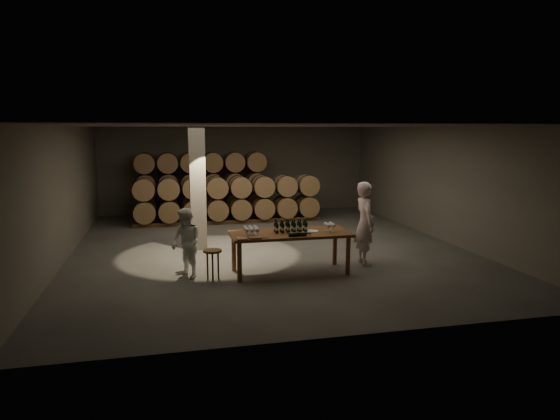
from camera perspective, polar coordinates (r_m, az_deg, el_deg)
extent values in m
plane|color=#4A4846|center=(13.41, -1.44, -4.22)|extent=(12.00, 12.00, 0.00)
plane|color=#605E59|center=(13.05, -1.50, 9.58)|extent=(12.00, 12.00, 0.00)
plane|color=#666058|center=(19.03, -5.07, 4.61)|extent=(10.00, 0.00, 10.00)
plane|color=#666058|center=(7.42, 7.78, -2.66)|extent=(10.00, 0.00, 10.00)
plane|color=#666058|center=(13.10, -23.45, 1.81)|extent=(0.00, 12.00, 12.00)
plane|color=#666058|center=(14.95, 17.70, 2.96)|extent=(0.00, 12.00, 12.00)
cube|color=gray|center=(13.10, -9.39, 2.45)|extent=(0.40, 0.40, 3.20)
cylinder|color=brown|center=(10.32, -4.65, -5.97)|extent=(0.10, 0.10, 0.84)
cylinder|color=brown|center=(10.89, 7.78, -5.20)|extent=(0.10, 0.10, 0.84)
cylinder|color=brown|center=(11.14, -5.30, -4.83)|extent=(0.10, 0.10, 0.84)
cylinder|color=brown|center=(11.68, 6.29, -4.19)|extent=(0.10, 0.10, 0.84)
cube|color=brown|center=(10.84, 1.17, -2.74)|extent=(2.60, 1.10, 0.06)
cube|color=brown|center=(17.99, -8.78, -0.67)|extent=(4.70, 0.10, 0.12)
cube|color=brown|center=(18.58, -8.92, -0.36)|extent=(4.70, 0.10, 0.12)
cylinder|color=#9E6E47|center=(18.20, -15.02, 0.54)|extent=(0.70, 0.95, 0.70)
cylinder|color=black|center=(17.94, -15.05, 0.42)|extent=(0.73, 0.04, 0.73)
cylinder|color=black|center=(18.45, -14.99, 0.66)|extent=(0.73, 0.04, 0.73)
cylinder|color=#9E6E47|center=(18.18, -12.56, 0.63)|extent=(0.70, 0.95, 0.70)
cylinder|color=black|center=(17.92, -12.56, 0.51)|extent=(0.73, 0.04, 0.73)
cylinder|color=black|center=(18.44, -12.57, 0.75)|extent=(0.73, 0.04, 0.73)
cylinder|color=#9E6E47|center=(18.20, -10.11, 0.71)|extent=(0.70, 0.95, 0.70)
cylinder|color=black|center=(17.94, -10.07, 0.60)|extent=(0.73, 0.04, 0.73)
cylinder|color=black|center=(18.46, -10.15, 0.83)|extent=(0.73, 0.04, 0.73)
cylinder|color=#9E6E47|center=(18.25, -7.66, 0.80)|extent=(0.70, 0.95, 0.70)
cylinder|color=black|center=(18.00, -7.59, 0.68)|extent=(0.73, 0.04, 0.73)
cylinder|color=black|center=(18.51, -7.74, 0.92)|extent=(0.73, 0.04, 0.73)
cylinder|color=#9E6E47|center=(18.34, -5.24, 0.88)|extent=(0.70, 0.95, 0.70)
cylinder|color=black|center=(18.09, -5.13, 0.77)|extent=(0.73, 0.04, 0.73)
cylinder|color=black|center=(18.60, -5.35, 1.00)|extent=(0.73, 0.04, 0.73)
cylinder|color=#9E6E47|center=(18.46, -2.84, 0.96)|extent=(0.70, 0.95, 0.70)
cylinder|color=black|center=(18.21, -2.69, 0.85)|extent=(0.73, 0.04, 0.73)
cylinder|color=black|center=(18.71, -2.98, 1.08)|extent=(0.73, 0.04, 0.73)
cylinder|color=#9E6E47|center=(18.10, -15.12, 2.85)|extent=(0.70, 0.95, 0.70)
cylinder|color=black|center=(17.84, -15.15, 2.77)|extent=(0.73, 0.04, 0.73)
cylinder|color=black|center=(18.36, -15.09, 2.94)|extent=(0.73, 0.04, 0.73)
cylinder|color=#9E6E47|center=(18.09, -12.65, 2.95)|extent=(0.70, 0.95, 0.70)
cylinder|color=black|center=(17.83, -12.64, 2.86)|extent=(0.73, 0.04, 0.73)
cylinder|color=black|center=(18.35, -12.65, 3.03)|extent=(0.73, 0.04, 0.73)
cylinder|color=#9E6E47|center=(18.11, -10.18, 3.03)|extent=(0.70, 0.95, 0.70)
cylinder|color=black|center=(17.85, -10.13, 2.94)|extent=(0.73, 0.04, 0.73)
cylinder|color=black|center=(18.37, -10.22, 3.12)|extent=(0.73, 0.04, 0.73)
cylinder|color=#9E6E47|center=(18.16, -7.71, 3.11)|extent=(0.70, 0.95, 0.70)
cylinder|color=black|center=(17.90, -7.64, 3.02)|extent=(0.73, 0.04, 0.73)
cylinder|color=black|center=(18.42, -7.79, 3.19)|extent=(0.73, 0.04, 0.73)
cylinder|color=#9E6E47|center=(18.25, -5.27, 3.18)|extent=(0.70, 0.95, 0.70)
cylinder|color=black|center=(17.99, -5.16, 3.10)|extent=(0.73, 0.04, 0.73)
cylinder|color=black|center=(18.50, -5.38, 3.27)|extent=(0.73, 0.04, 0.73)
cylinder|color=#9E6E47|center=(18.37, -2.86, 3.25)|extent=(0.70, 0.95, 0.70)
cylinder|color=black|center=(18.11, -2.71, 3.17)|extent=(0.73, 0.04, 0.73)
cylinder|color=black|center=(18.62, -3.00, 3.33)|extent=(0.73, 0.04, 0.73)
cylinder|color=#9E6E47|center=(18.04, -15.22, 5.19)|extent=(0.70, 0.95, 0.70)
cylinder|color=black|center=(17.78, -15.25, 5.14)|extent=(0.73, 0.04, 0.73)
cylinder|color=black|center=(18.30, -15.19, 5.24)|extent=(0.73, 0.04, 0.73)
cylinder|color=#9E6E47|center=(18.03, -12.73, 5.28)|extent=(0.70, 0.95, 0.70)
cylinder|color=black|center=(17.77, -12.72, 5.23)|extent=(0.73, 0.04, 0.73)
cylinder|color=black|center=(18.29, -12.73, 5.34)|extent=(0.73, 0.04, 0.73)
cylinder|color=#9E6E47|center=(18.05, -10.24, 5.37)|extent=(0.70, 0.95, 0.70)
cylinder|color=black|center=(17.79, -10.20, 5.31)|extent=(0.73, 0.04, 0.73)
cylinder|color=black|center=(18.30, -10.28, 5.42)|extent=(0.73, 0.04, 0.73)
cylinder|color=#9E6E47|center=(18.10, -7.77, 5.44)|extent=(0.70, 0.95, 0.70)
cylinder|color=black|center=(17.84, -7.69, 5.39)|extent=(0.73, 0.04, 0.73)
cylinder|color=black|center=(18.36, -7.84, 5.49)|extent=(0.73, 0.04, 0.73)
cylinder|color=#9E6E47|center=(18.19, -5.31, 5.50)|extent=(0.70, 0.95, 0.70)
cylinder|color=black|center=(17.93, -5.20, 5.45)|extent=(0.73, 0.04, 0.73)
cylinder|color=black|center=(18.44, -5.41, 5.55)|extent=(0.73, 0.04, 0.73)
cylinder|color=#9E6E47|center=(18.31, -2.88, 5.55)|extent=(0.70, 0.95, 0.70)
cylinder|color=black|center=(18.05, -2.73, 5.50)|extent=(0.73, 0.04, 0.73)
cylinder|color=black|center=(18.56, -3.02, 5.60)|extent=(0.73, 0.04, 0.73)
cube|color=brown|center=(16.69, -5.76, -1.38)|extent=(6.26, 0.10, 0.12)
cube|color=brown|center=(17.28, -6.01, -1.02)|extent=(6.26, 0.10, 0.12)
cylinder|color=#9E6E47|center=(16.81, -15.18, -0.16)|extent=(0.70, 0.95, 0.70)
cylinder|color=black|center=(16.56, -15.21, -0.30)|extent=(0.73, 0.04, 0.73)
cylinder|color=black|center=(17.07, -15.15, -0.02)|extent=(0.73, 0.04, 0.73)
cylinder|color=#9E6E47|center=(16.80, -12.52, -0.07)|extent=(0.70, 0.95, 0.70)
cylinder|color=black|center=(16.54, -12.51, -0.21)|extent=(0.73, 0.04, 0.73)
cylinder|color=black|center=(17.05, -12.53, 0.07)|extent=(0.73, 0.04, 0.73)
cylinder|color=#9E6E47|center=(16.82, -9.87, 0.03)|extent=(0.70, 0.95, 0.70)
cylinder|color=black|center=(16.56, -9.82, -0.11)|extent=(0.73, 0.04, 0.73)
cylinder|color=black|center=(17.08, -9.91, 0.16)|extent=(0.73, 0.04, 0.73)
cylinder|color=#9E6E47|center=(16.88, -7.22, 0.12)|extent=(0.70, 0.95, 0.70)
cylinder|color=black|center=(16.62, -7.13, -0.01)|extent=(0.73, 0.04, 0.73)
cylinder|color=black|center=(17.13, -7.31, 0.26)|extent=(0.73, 0.04, 0.73)
cylinder|color=#9E6E47|center=(16.97, -4.60, 0.22)|extent=(0.70, 0.95, 0.70)
cylinder|color=black|center=(16.72, -4.47, 0.08)|extent=(0.73, 0.04, 0.73)
cylinder|color=black|center=(17.22, -4.73, 0.35)|extent=(0.73, 0.04, 0.73)
cylinder|color=#9E6E47|center=(17.10, -2.01, 0.31)|extent=(0.70, 0.95, 0.70)
cylinder|color=black|center=(16.85, -1.85, 0.18)|extent=(0.73, 0.04, 0.73)
cylinder|color=black|center=(17.35, -2.18, 0.44)|extent=(0.73, 0.04, 0.73)
cylinder|color=#9E6E47|center=(17.26, 0.53, 0.40)|extent=(0.70, 0.95, 0.70)
cylinder|color=black|center=(17.01, 0.73, 0.27)|extent=(0.73, 0.04, 0.73)
cylinder|color=black|center=(17.51, 0.33, 0.53)|extent=(0.73, 0.04, 0.73)
cylinder|color=#9E6E47|center=(17.46, 3.02, 0.49)|extent=(0.70, 0.95, 0.70)
cylinder|color=black|center=(17.21, 3.26, 0.36)|extent=(0.73, 0.04, 0.73)
cylinder|color=black|center=(17.70, 2.79, 0.61)|extent=(0.73, 0.04, 0.73)
cylinder|color=#9E6E47|center=(16.71, -15.29, 2.34)|extent=(0.70, 0.95, 0.70)
cylinder|color=black|center=(16.45, -15.32, 2.24)|extent=(0.73, 0.04, 0.73)
cylinder|color=black|center=(16.97, -15.25, 2.44)|extent=(0.73, 0.04, 0.73)
cylinder|color=#9E6E47|center=(16.70, -12.61, 2.44)|extent=(0.70, 0.95, 0.70)
cylinder|color=black|center=(16.44, -12.60, 2.34)|extent=(0.73, 0.04, 0.73)
cylinder|color=black|center=(16.96, -12.62, 2.54)|extent=(0.73, 0.04, 0.73)
cylinder|color=#9E6E47|center=(16.72, -9.94, 2.53)|extent=(0.70, 0.95, 0.70)
cylinder|color=black|center=(16.46, -9.89, 2.43)|extent=(0.73, 0.04, 0.73)
cylinder|color=black|center=(16.98, -9.98, 2.63)|extent=(0.73, 0.04, 0.73)
cylinder|color=#9E6E47|center=(16.78, -7.27, 2.62)|extent=(0.70, 0.95, 0.70)
cylinder|color=black|center=(16.52, -7.18, 2.52)|extent=(0.73, 0.04, 0.73)
cylinder|color=black|center=(17.03, -7.36, 2.72)|extent=(0.73, 0.04, 0.73)
cylinder|color=#9E6E47|center=(16.87, -4.63, 2.70)|extent=(0.70, 0.95, 0.70)
cylinder|color=black|center=(16.61, -4.50, 2.60)|extent=(0.73, 0.04, 0.73)
cylinder|color=black|center=(17.13, -4.76, 2.80)|extent=(0.73, 0.04, 0.73)
cylinder|color=#9E6E47|center=(17.00, -2.03, 2.77)|extent=(0.70, 0.95, 0.70)
cylinder|color=black|center=(16.74, -1.86, 2.68)|extent=(0.73, 0.04, 0.73)
cylinder|color=black|center=(17.25, -2.19, 2.87)|extent=(0.73, 0.04, 0.73)
cylinder|color=#9E6E47|center=(17.16, 0.53, 2.84)|extent=(0.70, 0.95, 0.70)
cylinder|color=black|center=(16.91, 0.74, 2.75)|extent=(0.73, 0.04, 0.73)
cylinder|color=black|center=(17.41, 0.33, 2.93)|extent=(0.73, 0.04, 0.73)
cylinder|color=#9E6E47|center=(17.36, 3.04, 2.90)|extent=(0.70, 0.95, 0.70)
cylinder|color=black|center=(17.11, 3.28, 2.81)|extent=(0.73, 0.04, 0.73)
cylinder|color=black|center=(17.61, 2.81, 2.99)|extent=(0.73, 0.04, 0.73)
cylinder|color=black|center=(10.73, -0.35, -2.15)|extent=(0.07, 0.07, 0.20)
cylinder|color=silver|center=(10.73, -0.35, -2.20)|extent=(0.08, 0.08, 0.06)
cylinder|color=black|center=(10.70, -0.35, -1.41)|extent=(0.03, 0.03, 0.08)
cylinder|color=gold|center=(10.70, -0.35, -1.17)|extent=(0.03, 0.03, 0.02)
cylinder|color=black|center=(10.87, -0.52, -2.00)|extent=(0.07, 0.07, 0.20)
cylinder|color=silver|center=(10.88, -0.52, -2.05)|extent=(0.08, 0.08, 0.06)
cylinder|color=black|center=(10.85, -0.53, -1.27)|extent=(0.03, 0.03, 0.08)
cylinder|color=maroon|center=(10.84, -0.53, -1.03)|extent=(0.03, 0.03, 0.02)
cylinder|color=black|center=(10.76, 0.32, -2.12)|extent=(0.07, 0.07, 0.20)
cylinder|color=silver|center=(10.76, 0.32, -2.17)|extent=(0.08, 0.08, 0.06)
cylinder|color=black|center=(10.73, 0.32, -1.38)|extent=(0.03, 0.03, 0.08)
cylinder|color=maroon|center=(10.72, 0.33, -1.14)|extent=(0.03, 0.03, 0.02)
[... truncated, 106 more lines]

